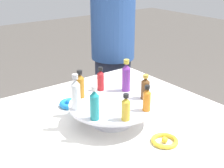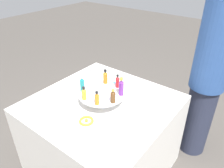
# 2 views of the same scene
# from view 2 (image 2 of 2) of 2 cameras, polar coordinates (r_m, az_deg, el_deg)

# --- Properties ---
(ground_plane) EXTENTS (12.00, 12.00, 0.00)m
(ground_plane) POSITION_cam_2_polar(r_m,az_deg,el_deg) (2.19, -2.17, -20.47)
(ground_plane) COLOR #4C4742
(party_table) EXTENTS (1.02, 1.02, 0.73)m
(party_table) POSITION_cam_2_polar(r_m,az_deg,el_deg) (1.92, -2.39, -13.65)
(party_table) COLOR silver
(party_table) RESTS_ON ground_plane
(display_stand) EXTENTS (0.35, 0.35, 0.09)m
(display_stand) POSITION_cam_2_polar(r_m,az_deg,el_deg) (1.65, -2.70, -3.01)
(display_stand) COLOR silver
(display_stand) RESTS_ON party_table
(bottle_purple) EXTENTS (0.04, 0.04, 0.14)m
(bottle_purple) POSITION_cam_2_polar(r_m,az_deg,el_deg) (1.58, 2.43, -0.78)
(bottle_purple) COLOR #702D93
(bottle_purple) RESTS_ON display_stand
(bottle_red) EXTENTS (0.03, 0.03, 0.11)m
(bottle_red) POSITION_cam_2_polar(r_m,az_deg,el_deg) (1.68, 1.44, 0.68)
(bottle_red) COLOR #B21E23
(bottle_red) RESTS_ON display_stand
(bottle_amber) EXTENTS (0.04, 0.04, 0.12)m
(bottle_amber) POSITION_cam_2_polar(r_m,az_deg,el_deg) (1.73, -1.74, 1.82)
(bottle_amber) COLOR #AD6B19
(bottle_amber) RESTS_ON display_stand
(bottle_clear) EXTENTS (0.04, 0.04, 0.14)m
(bottle_clear) POSITION_cam_2_polar(r_m,az_deg,el_deg) (1.71, -5.44, 1.74)
(bottle_clear) COLOR silver
(bottle_clear) RESTS_ON display_stand
(bottle_teal) EXTENTS (0.03, 0.03, 0.13)m
(bottle_teal) POSITION_cam_2_polar(r_m,az_deg,el_deg) (1.64, -7.79, -0.05)
(bottle_teal) COLOR teal
(bottle_teal) RESTS_ON display_stand
(bottle_gold) EXTENTS (0.03, 0.03, 0.10)m
(bottle_gold) POSITION_cam_2_polar(r_m,az_deg,el_deg) (1.55, -7.32, -2.53)
(bottle_gold) COLOR gold
(bottle_gold) RESTS_ON display_stand
(bottle_orange) EXTENTS (0.03, 0.03, 0.10)m
(bottle_orange) POSITION_cam_2_polar(r_m,az_deg,el_deg) (1.49, -3.95, -3.79)
(bottle_orange) COLOR orange
(bottle_orange) RESTS_ON display_stand
(bottle_brown) EXTENTS (0.04, 0.04, 0.11)m
(bottle_brown) POSITION_cam_2_polar(r_m,az_deg,el_deg) (1.51, 0.26, -3.25)
(bottle_brown) COLOR brown
(bottle_brown) RESTS_ON display_stand
(ribbon_bow_gold) EXTENTS (0.10, 0.10, 0.02)m
(ribbon_bow_gold) POSITION_cam_2_polar(r_m,az_deg,el_deg) (1.51, -6.72, -9.52)
(ribbon_bow_gold) COLOR gold
(ribbon_bow_gold) RESTS_ON party_table
(ribbon_bow_blue) EXTENTS (0.10, 0.10, 0.04)m
(ribbon_bow_blue) POSITION_cam_2_polar(r_m,az_deg,el_deg) (1.87, 0.58, -0.40)
(ribbon_bow_blue) COLOR blue
(ribbon_bow_blue) RESTS_ON party_table
(person_figure) EXTENTS (0.29, 0.29, 1.73)m
(person_figure) POSITION_cam_2_polar(r_m,az_deg,el_deg) (1.99, 24.18, 3.04)
(person_figure) COLOR #282D42
(person_figure) RESTS_ON ground_plane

